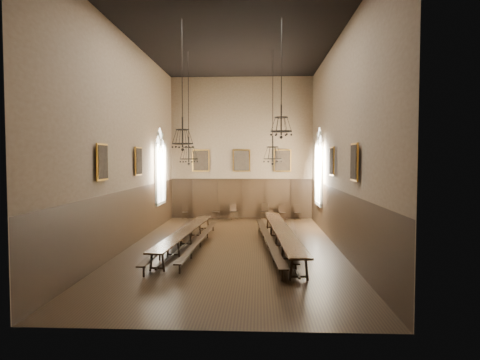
# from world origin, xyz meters

# --- Properties ---
(floor) EXTENTS (9.00, 18.00, 0.02)m
(floor) POSITION_xyz_m (0.00, 0.00, -0.01)
(floor) COLOR black
(floor) RESTS_ON ground
(ceiling) EXTENTS (9.00, 18.00, 0.02)m
(ceiling) POSITION_xyz_m (0.00, 0.00, 9.01)
(ceiling) COLOR black
(ceiling) RESTS_ON ground
(wall_back) EXTENTS (9.00, 0.02, 9.00)m
(wall_back) POSITION_xyz_m (0.00, 9.01, 4.50)
(wall_back) COLOR brown
(wall_back) RESTS_ON ground
(wall_front) EXTENTS (9.00, 0.02, 9.00)m
(wall_front) POSITION_xyz_m (0.00, -9.01, 4.50)
(wall_front) COLOR brown
(wall_front) RESTS_ON ground
(wall_left) EXTENTS (0.02, 18.00, 9.00)m
(wall_left) POSITION_xyz_m (-4.51, 0.00, 4.50)
(wall_left) COLOR brown
(wall_left) RESTS_ON ground
(wall_right) EXTENTS (0.02, 18.00, 9.00)m
(wall_right) POSITION_xyz_m (4.51, 0.00, 4.50)
(wall_right) COLOR brown
(wall_right) RESTS_ON ground
(wainscot_panelling) EXTENTS (9.00, 18.00, 2.50)m
(wainscot_panelling) POSITION_xyz_m (0.00, 0.00, 1.25)
(wainscot_panelling) COLOR black
(wainscot_panelling) RESTS_ON floor
(table_left) EXTENTS (1.24, 9.30, 0.72)m
(table_left) POSITION_xyz_m (-2.06, 0.07, 0.36)
(table_left) COLOR black
(table_left) RESTS_ON floor
(table_right) EXTENTS (1.35, 10.73, 0.84)m
(table_right) POSITION_xyz_m (2.10, -0.18, 0.42)
(table_right) COLOR black
(table_right) RESTS_ON floor
(bench_left_outer) EXTENTS (0.36, 10.00, 0.45)m
(bench_left_outer) POSITION_xyz_m (-2.62, -0.21, 0.29)
(bench_left_outer) COLOR black
(bench_left_outer) RESTS_ON floor
(bench_left_inner) EXTENTS (0.49, 9.21, 0.41)m
(bench_left_inner) POSITION_xyz_m (-1.40, -0.13, 0.26)
(bench_left_inner) COLOR black
(bench_left_inner) RESTS_ON floor
(bench_right_inner) EXTENTS (1.04, 10.61, 0.48)m
(bench_right_inner) POSITION_xyz_m (1.51, -0.19, 0.30)
(bench_right_inner) COLOR black
(bench_right_inner) RESTS_ON floor
(bench_right_outer) EXTENTS (0.91, 9.43, 0.42)m
(bench_right_outer) POSITION_xyz_m (2.63, 0.15, 0.27)
(bench_right_outer) COLOR black
(bench_right_outer) RESTS_ON floor
(chair_0) EXTENTS (0.45, 0.45, 0.86)m
(chair_0) POSITION_xyz_m (-3.56, 8.53, 0.26)
(chair_0) COLOR black
(chair_0) RESTS_ON floor
(chair_2) EXTENTS (0.45, 0.45, 0.94)m
(chair_2) POSITION_xyz_m (-1.61, 8.56, 0.28)
(chair_2) COLOR black
(chair_2) RESTS_ON floor
(chair_3) EXTENTS (0.54, 0.54, 0.97)m
(chair_3) POSITION_xyz_m (-0.48, 8.57, 0.29)
(chair_3) COLOR black
(chair_3) RESTS_ON floor
(chair_5) EXTENTS (0.56, 0.56, 1.01)m
(chair_5) POSITION_xyz_m (1.45, 8.49, 0.31)
(chair_5) COLOR black
(chair_5) RESTS_ON floor
(chair_6) EXTENTS (0.44, 0.44, 0.90)m
(chair_6) POSITION_xyz_m (2.57, 8.51, 0.27)
(chair_6) COLOR black
(chair_6) RESTS_ON floor
(chair_7) EXTENTS (0.44, 0.44, 0.91)m
(chair_7) POSITION_xyz_m (3.53, 8.53, 0.27)
(chair_7) COLOR black
(chair_7) RESTS_ON floor
(chandelier_back_left) EXTENTS (0.89, 0.89, 5.35)m
(chandelier_back_left) POSITION_xyz_m (-2.33, 2.58, 4.14)
(chandelier_back_left) COLOR black
(chandelier_back_left) RESTS_ON ceiling
(chandelier_back_right) EXTENTS (0.88, 0.88, 5.35)m
(chandelier_back_right) POSITION_xyz_m (1.77, 2.29, 4.16)
(chandelier_back_right) COLOR black
(chandelier_back_right) RESTS_ON ceiling
(chandelier_front_left) EXTENTS (0.81, 0.81, 4.77)m
(chandelier_front_left) POSITION_xyz_m (-1.75, -2.31, 4.71)
(chandelier_front_left) COLOR black
(chandelier_front_left) RESTS_ON ceiling
(chandelier_front_right) EXTENTS (0.80, 0.80, 4.31)m
(chandelier_front_right) POSITION_xyz_m (1.94, -2.22, 5.13)
(chandelier_front_right) COLOR black
(chandelier_front_right) RESTS_ON ceiling
(portrait_back_0) EXTENTS (1.10, 0.12, 1.40)m
(portrait_back_0) POSITION_xyz_m (-2.60, 8.88, 3.70)
(portrait_back_0) COLOR gold
(portrait_back_0) RESTS_ON wall_back
(portrait_back_1) EXTENTS (1.10, 0.12, 1.40)m
(portrait_back_1) POSITION_xyz_m (0.00, 8.88, 3.70)
(portrait_back_1) COLOR gold
(portrait_back_1) RESTS_ON wall_back
(portrait_back_2) EXTENTS (1.10, 0.12, 1.40)m
(portrait_back_2) POSITION_xyz_m (2.60, 8.88, 3.70)
(portrait_back_2) COLOR gold
(portrait_back_2) RESTS_ON wall_back
(portrait_left_0) EXTENTS (0.12, 1.00, 1.30)m
(portrait_left_0) POSITION_xyz_m (-4.38, 1.00, 3.70)
(portrait_left_0) COLOR gold
(portrait_left_0) RESTS_ON wall_left
(portrait_left_1) EXTENTS (0.12, 1.00, 1.30)m
(portrait_left_1) POSITION_xyz_m (-4.38, -3.50, 3.70)
(portrait_left_1) COLOR gold
(portrait_left_1) RESTS_ON wall_left
(portrait_right_0) EXTENTS (0.12, 1.00, 1.30)m
(portrait_right_0) POSITION_xyz_m (4.38, 1.00, 3.70)
(portrait_right_0) COLOR gold
(portrait_right_0) RESTS_ON wall_right
(portrait_right_1) EXTENTS (0.12, 1.00, 1.30)m
(portrait_right_1) POSITION_xyz_m (4.38, -3.50, 3.70)
(portrait_right_1) COLOR gold
(portrait_right_1) RESTS_ON wall_right
(window_right) EXTENTS (0.20, 2.20, 4.60)m
(window_right) POSITION_xyz_m (4.43, 5.50, 3.40)
(window_right) COLOR white
(window_right) RESTS_ON wall_right
(window_left) EXTENTS (0.20, 2.20, 4.60)m
(window_left) POSITION_xyz_m (-4.43, 5.50, 3.40)
(window_left) COLOR white
(window_left) RESTS_ON wall_left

